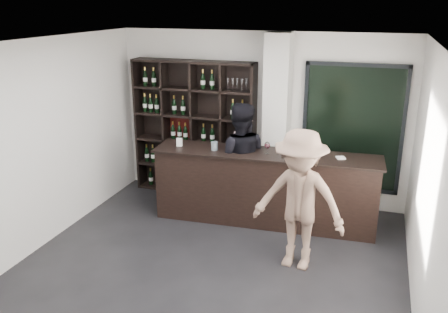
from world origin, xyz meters
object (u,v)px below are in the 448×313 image
(taster_pink, at_px, (244,159))
(taster_black, at_px, (239,161))
(wine_shelf, at_px, (194,129))
(tasting_counter, at_px, (265,188))
(customer, at_px, (299,200))

(taster_pink, relative_size, taster_black, 0.84)
(taster_pink, distance_m, taster_black, 0.58)
(taster_black, bearing_deg, taster_pink, -95.57)
(wine_shelf, xyz_separation_m, tasting_counter, (1.50, -0.82, -0.62))
(wine_shelf, height_order, taster_black, wine_shelf)
(wine_shelf, relative_size, tasting_counter, 0.69)
(wine_shelf, bearing_deg, customer, -41.56)
(taster_pink, bearing_deg, customer, 138.86)
(tasting_counter, height_order, taster_pink, taster_pink)
(tasting_counter, height_order, taster_black, taster_black)
(tasting_counter, xyz_separation_m, taster_black, (-0.45, 0.10, 0.36))
(wine_shelf, bearing_deg, taster_pink, -9.67)
(wine_shelf, height_order, taster_pink, wine_shelf)
(wine_shelf, relative_size, customer, 1.28)
(wine_shelf, height_order, tasting_counter, wine_shelf)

